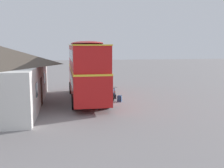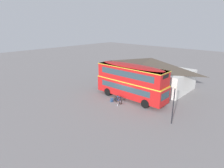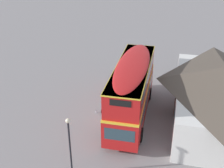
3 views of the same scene
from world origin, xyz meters
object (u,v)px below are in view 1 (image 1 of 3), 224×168
object	(u,v)px
touring_bicycle	(114,96)
backpack_on_ground	(119,98)
double_decker_bus	(86,68)
street_lamp	(104,63)
water_bottle_clear_plastic	(122,97)

from	to	relation	value
touring_bicycle	backpack_on_ground	size ratio (longest dim) A/B	3.06
backpack_on_ground	double_decker_bus	bearing A→B (deg)	65.62
double_decker_bus	street_lamp	distance (m)	7.68
backpack_on_ground	water_bottle_clear_plastic	size ratio (longest dim) A/B	2.08
water_bottle_clear_plastic	street_lamp	bearing A→B (deg)	3.95
touring_bicycle	water_bottle_clear_plastic	bearing A→B (deg)	-50.38
touring_bicycle	backpack_on_ground	bearing A→B (deg)	-159.71
double_decker_bus	water_bottle_clear_plastic	xyz separation A→B (m)	(0.27, -2.98, -2.52)
backpack_on_ground	street_lamp	bearing A→B (deg)	0.17
double_decker_bus	backpack_on_ground	size ratio (longest dim) A/B	18.92
touring_bicycle	street_lamp	size ratio (longest dim) A/B	0.40
touring_bicycle	backpack_on_ground	distance (m)	0.84
touring_bicycle	backpack_on_ground	world-z (taller)	touring_bicycle
double_decker_bus	water_bottle_clear_plastic	world-z (taller)	double_decker_bus
water_bottle_clear_plastic	street_lamp	xyz separation A→B (m)	(7.00, 0.48, 2.45)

